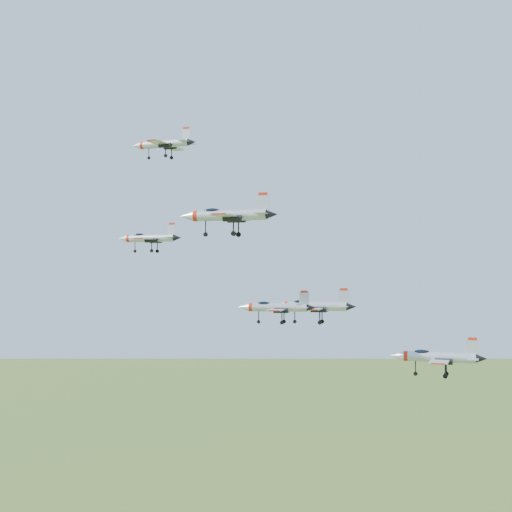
% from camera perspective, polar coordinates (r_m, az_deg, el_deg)
% --- Properties ---
extents(jet_lead, '(12.60, 10.50, 3.37)m').
position_cam_1_polar(jet_lead, '(128.05, -7.48, 8.89)').
color(jet_lead, '#AFB5BD').
extents(jet_left_high, '(10.71, 8.97, 2.87)m').
position_cam_1_polar(jet_left_high, '(110.33, -8.59, 1.43)').
color(jet_left_high, '#AFB5BD').
extents(jet_right_high, '(13.07, 11.04, 3.52)m').
position_cam_1_polar(jet_right_high, '(91.52, -2.36, 3.29)').
color(jet_right_high, '#AFB5BD').
extents(jet_left_low, '(13.43, 11.35, 3.62)m').
position_cam_1_polar(jet_left_low, '(113.70, 4.57, -4.01)').
color(jet_left_low, '#AFB5BD').
extents(jet_right_low, '(10.37, 8.83, 2.82)m').
position_cam_1_polar(jet_right_low, '(94.73, 1.57, -4.12)').
color(jet_right_low, '#AFB5BD').
extents(jet_trail, '(12.19, 10.19, 3.26)m').
position_cam_1_polar(jet_trail, '(94.63, 14.23, -7.82)').
color(jet_trail, '#AFB5BD').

